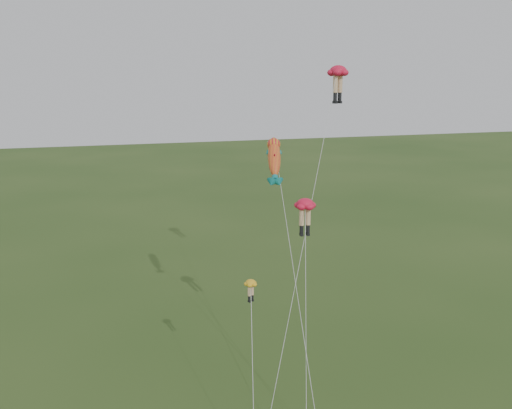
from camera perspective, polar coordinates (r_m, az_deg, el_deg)
name	(u,v)px	position (r m, az deg, el deg)	size (l,w,h in m)	color
legs_kite_red_high	(337,78)	(40.58, 8.13, 12.41)	(9.02, 9.72, 20.80)	red
legs_kite_red_mid	(305,210)	(35.42, 4.94, -0.55)	(2.85, 6.54, 12.67)	red
legs_kite_yellow	(251,299)	(31.92, -0.50, -9.47)	(1.89, 5.41, 8.99)	gold
fish_kite	(274,158)	(35.87, 1.86, 4.63)	(1.60, 9.39, 16.50)	orange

